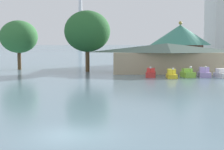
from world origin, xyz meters
TOP-DOWN VIEW (x-y plane):
  - ground_plane at (0.00, 0.00)m, footprint 2000.00×2000.00m
  - pedal_boat_red at (7.05, 32.57)m, footprint 1.74×2.85m
  - pedal_boat_yellow at (9.95, 31.12)m, footprint 1.39×2.50m
  - pedal_boat_lime at (12.55, 32.49)m, footprint 2.06×2.58m
  - pedal_boat_lavender at (15.11, 33.10)m, footprint 1.87×2.83m
  - pedal_boat_white at (17.70, 32.62)m, footprint 2.12×3.22m
  - boathouse at (10.28, 39.31)m, footprint 19.32×7.00m
  - green_roof_pavilion at (14.01, 48.48)m, footprint 11.80×11.80m
  - shoreline_tree_tall_left at (-17.03, 46.26)m, footprint 7.19×7.19m
  - shoreline_tree_mid at (-3.45, 41.98)m, footprint 8.12×8.12m

SIDE VIEW (x-z plane):
  - ground_plane at x=0.00m, z-range 0.00..0.00m
  - pedal_boat_white at x=17.70m, z-range -0.32..1.32m
  - pedal_boat_yellow at x=9.95m, z-range -0.28..1.30m
  - pedal_boat_lime at x=12.55m, z-range -0.33..1.40m
  - pedal_boat_red at x=7.05m, z-range -0.30..1.37m
  - pedal_boat_lavender at x=15.11m, z-range -0.29..1.44m
  - boathouse at x=10.28m, z-range 0.12..5.16m
  - green_roof_pavilion at x=14.01m, z-range 0.27..9.58m
  - shoreline_tree_tall_left at x=-17.03m, z-range 1.57..10.96m
  - shoreline_tree_mid at x=-3.45m, z-range 1.74..12.55m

